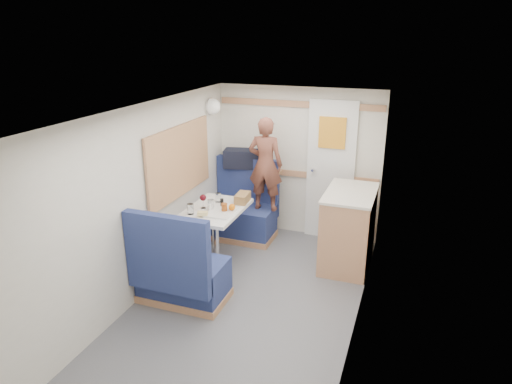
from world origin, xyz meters
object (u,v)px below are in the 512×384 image
at_px(galley_counter, 348,228).
at_px(beer_glass, 224,208).
at_px(bench_far, 242,215).
at_px(wine_glass, 203,198).
at_px(tray, 221,212).
at_px(tumbler_mid, 218,197).
at_px(bench_near, 180,276).
at_px(salt_grinder, 210,208).
at_px(tumbler_left, 190,209).
at_px(pepper_grinder, 222,203).
at_px(bread_loaf, 242,198).
at_px(duffel_bag, 243,159).
at_px(dinette_table, 215,221).
at_px(orange_fruit, 232,207).
at_px(cheese_block, 203,213).
at_px(dome_light, 212,107).
at_px(tumbler_right, 211,205).
at_px(person, 265,164).

xyz_separation_m(galley_counter, beer_glass, (-1.32, -0.62, 0.31)).
height_order(bench_far, wine_glass, bench_far).
height_order(bench_far, tray, bench_far).
bearing_deg(beer_glass, tumbler_mid, 125.86).
relative_size(bench_far, bench_near, 1.00).
bearing_deg(salt_grinder, tumbler_left, -137.85).
bearing_deg(pepper_grinder, tumbler_left, -128.48).
distance_m(tumbler_left, salt_grinder, 0.23).
relative_size(galley_counter, pepper_grinder, 8.70).
xyz_separation_m(bench_near, pepper_grinder, (0.06, 0.93, 0.47)).
relative_size(beer_glass, bread_loaf, 0.41).
bearing_deg(duffel_bag, tray, -91.84).
relative_size(dinette_table, beer_glass, 8.68).
relative_size(orange_fruit, bread_loaf, 0.29).
distance_m(tray, pepper_grinder, 0.19).
bearing_deg(galley_counter, bench_far, 167.90).
xyz_separation_m(cheese_block, wine_glass, (-0.10, 0.23, 0.09)).
height_order(dome_light, pepper_grinder, dome_light).
height_order(bench_far, cheese_block, bench_far).
relative_size(dinette_table, salt_grinder, 10.99).
distance_m(dome_light, bread_loaf, 1.28).
relative_size(galley_counter, tumbler_mid, 8.32).
xyz_separation_m(bench_far, tumbler_right, (-0.03, -0.91, 0.48)).
distance_m(bench_far, tumbler_right, 1.03).
bearing_deg(beer_glass, dome_light, 120.59).
distance_m(bench_far, bench_near, 1.73).
height_order(dome_light, tumbler_mid, dome_light).
bearing_deg(cheese_block, dome_light, 108.13).
bearing_deg(person, beer_glass, 75.54).
bearing_deg(tumbler_mid, pepper_grinder, -52.24).
relative_size(tray, tumbler_left, 3.05).
relative_size(dome_light, bread_loaf, 0.78).
height_order(tumbler_mid, tumbler_right, tumbler_right).
xyz_separation_m(person, duffel_bag, (-0.41, 0.28, -0.03)).
bearing_deg(orange_fruit, tumbler_mid, 139.41).
bearing_deg(cheese_block, beer_glass, 48.61).
bearing_deg(salt_grinder, dome_light, 111.50).
relative_size(tumbler_left, beer_glass, 1.13).
bearing_deg(orange_fruit, dome_light, 125.19).
xyz_separation_m(galley_counter, wine_glass, (-1.60, -0.58, 0.38)).
relative_size(bench_far, galley_counter, 1.14).
distance_m(wine_glass, beer_glass, 0.29).
relative_size(duffel_bag, tray, 1.40).
height_order(tray, orange_fruit, orange_fruit).
xyz_separation_m(wine_glass, tumbler_right, (0.10, -0.02, -0.06)).
distance_m(bench_far, cheese_block, 1.22).
xyz_separation_m(galley_counter, tumbler_left, (-1.65, -0.79, 0.31)).
relative_size(galley_counter, cheese_block, 8.31).
xyz_separation_m(bench_near, person, (0.33, 1.70, 0.76)).
bearing_deg(orange_fruit, dinette_table, 174.37).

